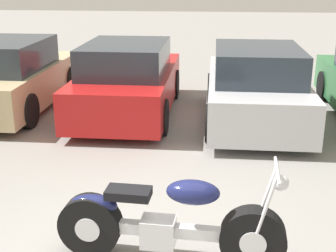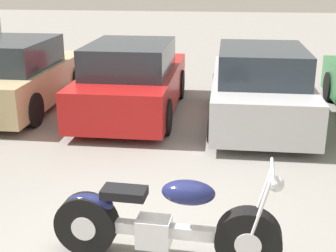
{
  "view_description": "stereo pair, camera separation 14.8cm",
  "coord_description": "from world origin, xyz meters",
  "px_view_note": "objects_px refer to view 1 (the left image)",
  "views": [
    {
      "loc": [
        0.64,
        -4.01,
        2.78
      ],
      "look_at": [
        0.08,
        1.75,
        0.85
      ],
      "focal_mm": 50.0,
      "sensor_mm": 36.0,
      "label": 1
    },
    {
      "loc": [
        0.79,
        -4.0,
        2.78
      ],
      "look_at": [
        0.08,
        1.75,
        0.85
      ],
      "focal_mm": 50.0,
      "sensor_mm": 36.0,
      "label": 2
    }
  ],
  "objects_px": {
    "motorcycle": "(166,224)",
    "parked_car_champagne": "(11,77)",
    "parked_car_silver": "(255,87)",
    "parked_car_red": "(128,81)"
  },
  "relations": [
    {
      "from": "parked_car_champagne",
      "to": "parked_car_silver",
      "type": "bearing_deg",
      "value": -4.69
    },
    {
      "from": "parked_car_red",
      "to": "parked_car_silver",
      "type": "relative_size",
      "value": 1.0
    },
    {
      "from": "parked_car_champagne",
      "to": "parked_car_silver",
      "type": "height_order",
      "value": "same"
    },
    {
      "from": "motorcycle",
      "to": "parked_car_champagne",
      "type": "height_order",
      "value": "parked_car_champagne"
    },
    {
      "from": "parked_car_red",
      "to": "parked_car_silver",
      "type": "xyz_separation_m",
      "value": [
        2.5,
        -0.28,
        0.0
      ]
    },
    {
      "from": "motorcycle",
      "to": "parked_car_silver",
      "type": "bearing_deg",
      "value": 75.38
    },
    {
      "from": "parked_car_red",
      "to": "parked_car_silver",
      "type": "height_order",
      "value": "same"
    },
    {
      "from": "motorcycle",
      "to": "parked_car_silver",
      "type": "relative_size",
      "value": 0.56
    },
    {
      "from": "parked_car_red",
      "to": "parked_car_silver",
      "type": "distance_m",
      "value": 2.51
    },
    {
      "from": "motorcycle",
      "to": "parked_car_red",
      "type": "relative_size",
      "value": 0.56
    }
  ]
}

